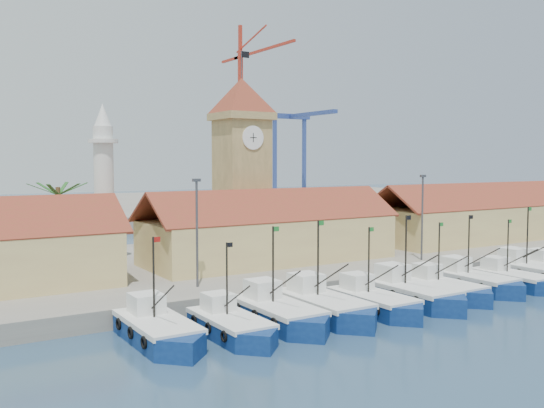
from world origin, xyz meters
TOP-DOWN VIEW (x-y plane):
  - ground at (0.00, 0.00)m, footprint 400.00×400.00m
  - quay at (0.00, 24.00)m, footprint 140.00×32.00m
  - terminal at (0.00, 110.00)m, footprint 240.00×80.00m
  - boat_0 at (-18.73, 3.38)m, footprint 3.56×9.74m
  - boat_1 at (-14.00, 2.00)m, footprint 3.28×8.98m
  - boat_2 at (-9.71, 2.80)m, footprint 3.67×10.06m
  - boat_3 at (-5.69, 2.68)m, footprint 3.79×10.39m
  - boat_4 at (-1.27, 1.98)m, footprint 3.44×9.41m
  - boat_5 at (3.22, 2.37)m, footprint 3.79×10.38m
  - boat_6 at (7.38, 2.65)m, footprint 3.36×9.21m
  - boat_7 at (12.01, 3.25)m, footprint 3.55×9.74m
  - boat_8 at (16.27, 2.27)m, footprint 3.28×8.98m
  - boat_9 at (20.65, 3.16)m, footprint 3.77×10.32m
  - hall_center at (0.00, 20.00)m, footprint 27.04×10.13m
  - hall_right at (32.00, 20.00)m, footprint 31.20×10.13m
  - clock_tower at (0.00, 26.00)m, footprint 5.80×5.80m
  - minaret at (-15.00, 28.00)m, footprint 3.00×3.00m
  - palm_tree at (-20.00, 26.00)m, footprint 5.60×5.03m
  - lamp_posts at (0.50, 12.00)m, footprint 80.70×0.25m
  - crane_red_right at (43.38, 103.32)m, footprint 1.00×35.08m
  - gantry at (62.00, 106.65)m, footprint 13.00×22.00m

SIDE VIEW (x-z plane):
  - ground at x=0.00m, z-range 0.00..0.00m
  - boat_1 at x=-14.00m, z-range -2.69..4.10m
  - boat_8 at x=16.27m, z-range -2.70..4.10m
  - boat_6 at x=7.38m, z-range -2.76..4.20m
  - boat_4 at x=-1.27m, z-range -2.83..4.30m
  - quay at x=0.00m, z-range 0.00..1.50m
  - boat_7 at x=12.01m, z-range -2.92..4.45m
  - boat_0 at x=-18.73m, z-range -2.92..4.45m
  - boat_2 at x=-9.71m, z-range -3.02..4.59m
  - boat_9 at x=20.65m, z-range -3.10..4.71m
  - boat_5 at x=3.22m, z-range -3.11..4.74m
  - boat_3 at x=-5.69m, z-range -3.12..4.74m
  - terminal at x=0.00m, z-range 0.00..2.00m
  - hall_center at x=0.00m, z-range 0.18..7.79m
  - hall_right at x=32.00m, z-range 0.18..7.79m
  - palm_tree at x=-20.00m, z-range 2.05..10.44m
  - lamp_posts at x=0.50m, z-range 1.96..10.99m
  - minaret at x=-15.00m, z-range 1.58..17.88m
  - clock_tower at x=0.00m, z-range 0.61..23.31m
  - gantry at x=62.00m, z-range 8.44..31.64m
  - crane_red_right at x=43.38m, z-range 4.66..49.38m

